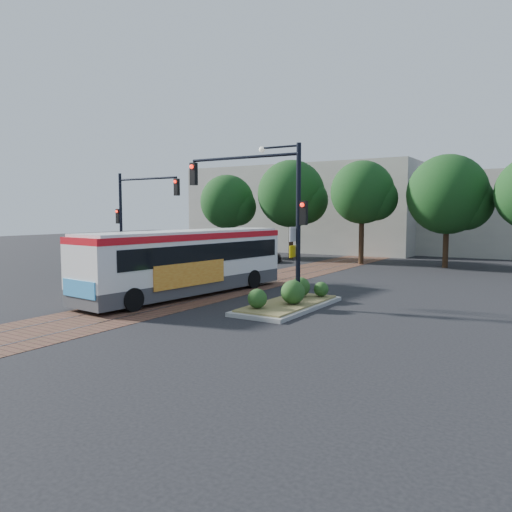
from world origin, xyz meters
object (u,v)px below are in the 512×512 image
object	(u,v)px
signal_pole_main	(270,199)
officer	(74,259)
signal_pole_left	(134,209)
parked_car	(259,254)
city_bus	(187,259)
traffic_island	(290,299)

from	to	relation	value
signal_pole_main	officer	distance (m)	15.65
signal_pole_left	parked_car	distance (m)	10.76
city_bus	signal_pole_main	xyz separation A→B (m)	(4.24, -0.10, 2.57)
traffic_island	parked_car	bearing A→B (deg)	125.34
signal_pole_main	parked_car	size ratio (longest dim) A/B	1.51
signal_pole_main	officer	bearing A→B (deg)	170.18
traffic_island	city_bus	bearing A→B (deg)	177.88
city_bus	signal_pole_left	size ratio (longest dim) A/B	1.80
signal_pole_main	traffic_island	bearing A→B (deg)	-5.36
traffic_island	officer	size ratio (longest dim) A/B	2.92
officer	signal_pole_main	bearing A→B (deg)	149.58
signal_pole_main	signal_pole_left	distance (m)	13.14
parked_car	officer	bearing A→B (deg)	172.10
signal_pole_main	parked_car	world-z (taller)	signal_pole_main
signal_pole_left	officer	distance (m)	4.67
signal_pole_left	parked_car	size ratio (longest dim) A/B	1.51
city_bus	traffic_island	xyz separation A→B (m)	(5.19, -0.19, -1.26)
officer	city_bus	bearing A→B (deg)	146.38
city_bus	signal_pole_left	bearing A→B (deg)	155.39
city_bus	signal_pole_main	world-z (taller)	signal_pole_main
signal_pole_left	traffic_island	bearing A→B (deg)	-20.36
traffic_island	signal_pole_main	distance (m)	3.95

